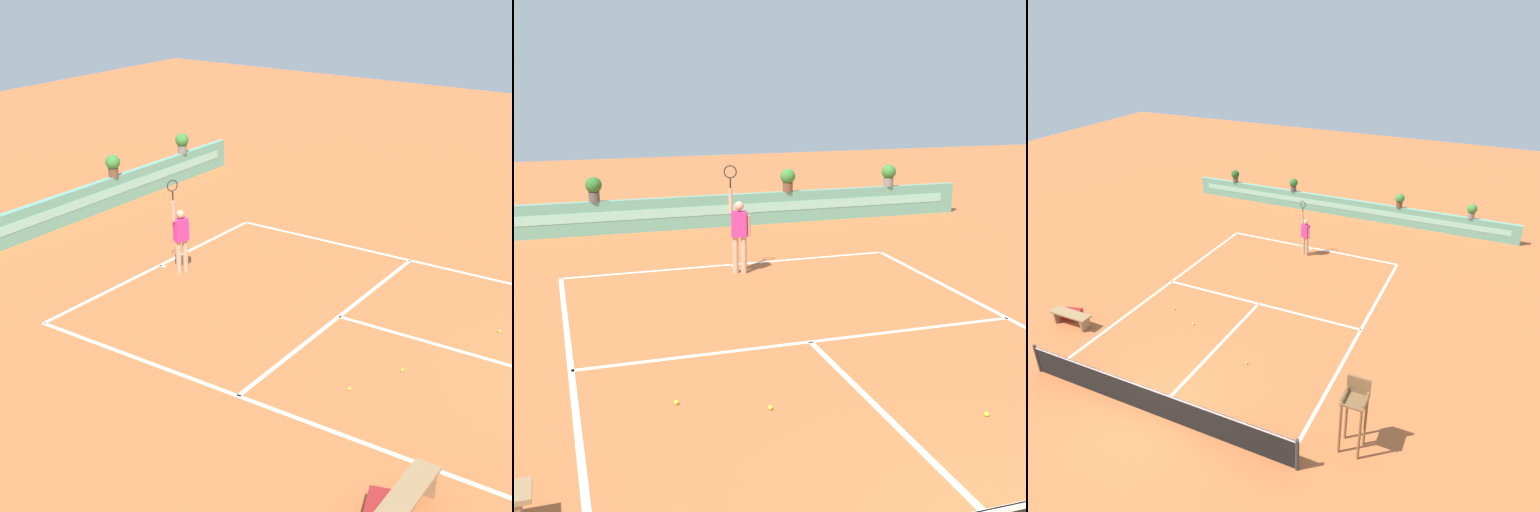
# 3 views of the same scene
# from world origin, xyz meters

# --- Properties ---
(ground_plane) EXTENTS (60.00, 60.00, 0.00)m
(ground_plane) POSITION_xyz_m (0.00, 6.00, 0.00)
(ground_plane) COLOR #BC6033
(court_lines) EXTENTS (8.32, 11.94, 0.01)m
(court_lines) POSITION_xyz_m (0.00, 6.72, 0.00)
(court_lines) COLOR white
(court_lines) RESTS_ON ground
(back_wall_barrier) EXTENTS (18.00, 0.21, 1.00)m
(back_wall_barrier) POSITION_xyz_m (0.00, 16.39, 0.50)
(back_wall_barrier) COLOR #60A88E
(back_wall_barrier) RESTS_ON ground
(bench_courtside) EXTENTS (1.60, 0.44, 0.51)m
(bench_courtside) POSITION_xyz_m (-5.44, 2.30, 0.38)
(bench_courtside) COLOR #99754C
(bench_courtside) RESTS_ON ground
(gear_bag) EXTENTS (0.78, 0.55, 0.36)m
(gear_bag) POSITION_xyz_m (-5.77, 2.64, 0.18)
(gear_bag) COLOR maroon
(gear_bag) RESTS_ON ground
(tennis_player) EXTENTS (0.59, 0.33, 2.58)m
(tennis_player) POSITION_xyz_m (-0.01, 11.10, 1.05)
(tennis_player) COLOR tan
(tennis_player) RESTS_ON ground
(tennis_ball_near_baseline) EXTENTS (0.07, 0.07, 0.07)m
(tennis_ball_near_baseline) POSITION_xyz_m (-1.48, 4.14, 0.03)
(tennis_ball_near_baseline) COLOR #CCE033
(tennis_ball_near_baseline) RESTS_ON ground
(tennis_ball_mid_court) EXTENTS (0.07, 0.07, 0.07)m
(tennis_ball_mid_court) POSITION_xyz_m (-2.72, 4.71, 0.03)
(tennis_ball_mid_court) COLOR #CCE033
(tennis_ball_mid_court) RESTS_ON ground
(tennis_ball_by_sideline) EXTENTS (0.07, 0.07, 0.07)m
(tennis_ball_by_sideline) POSITION_xyz_m (1.33, 3.03, 0.03)
(tennis_ball_by_sideline) COLOR #CCE033
(tennis_ball_by_sideline) RESTS_ON ground
(potted_plant_far_right) EXTENTS (0.48, 0.48, 0.72)m
(potted_plant_far_right) POSITION_xyz_m (6.59, 16.39, 1.41)
(potted_plant_far_right) COLOR gray
(potted_plant_far_right) RESTS_ON back_wall_barrier
(potted_plant_right) EXTENTS (0.48, 0.48, 0.72)m
(potted_plant_right) POSITION_xyz_m (3.04, 16.39, 1.41)
(potted_plant_right) COLOR brown
(potted_plant_right) RESTS_ON back_wall_barrier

